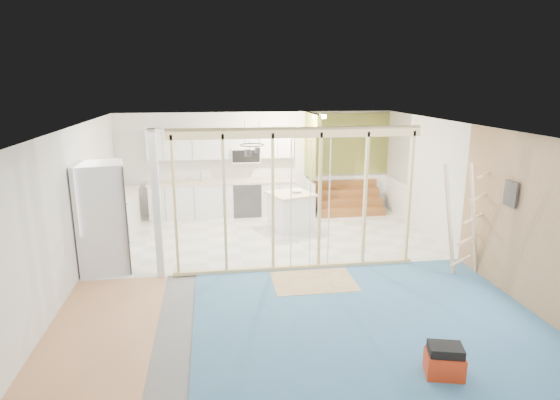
{
  "coord_description": "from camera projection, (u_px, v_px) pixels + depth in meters",
  "views": [
    {
      "loc": [
        -1.17,
        -7.85,
        3.35
      ],
      "look_at": [
        0.1,
        0.6,
        1.17
      ],
      "focal_mm": 30.0,
      "sensor_mm": 36.0,
      "label": 1
    }
  ],
  "objects": [
    {
      "name": "electrical_panel",
      "position": [
        511.0,
        194.0,
        7.26
      ],
      "size": [
        0.04,
        0.3,
        0.4
      ],
      "primitive_type": "cube",
      "color": "#3A3B40",
      "rests_on": "room"
    },
    {
      "name": "pot_rack",
      "position": [
        252.0,
        148.0,
        9.79
      ],
      "size": [
        0.52,
        0.52,
        0.72
      ],
      "color": "black",
      "rests_on": "room"
    },
    {
      "name": "fridge",
      "position": [
        102.0,
        218.0,
        8.33
      ],
      "size": [
        1.01,
        0.98,
        1.97
      ],
      "rotation": [
        0.0,
        0.0,
        0.2
      ],
      "color": "silver",
      "rests_on": "room"
    },
    {
      "name": "floor_overlays",
      "position": [
        283.0,
        268.0,
        8.58
      ],
      "size": [
        7.0,
        8.0,
        0.03
      ],
      "color": "silver",
      "rests_on": "room"
    },
    {
      "name": "base_cabinets",
      "position": [
        194.0,
        203.0,
        11.39
      ],
      "size": [
        4.45,
        2.24,
        0.93
      ],
      "color": "silver",
      "rests_on": "room"
    },
    {
      "name": "ceiling_light",
      "position": [
        320.0,
        117.0,
        10.96
      ],
      "size": [
        0.32,
        0.32,
        0.08
      ],
      "primitive_type": "cylinder",
      "color": "#FFEABF",
      "rests_on": "room"
    },
    {
      "name": "island",
      "position": [
        291.0,
        212.0,
        10.69
      ],
      "size": [
        1.16,
        1.16,
        0.89
      ],
      "rotation": [
        0.0,
        0.0,
        0.33
      ],
      "color": "white",
      "rests_on": "room"
    },
    {
      "name": "soap_bottle_b",
      "position": [
        286.0,
        176.0,
        11.8
      ],
      "size": [
        0.1,
        0.1,
        0.18
      ],
      "primitive_type": "imported",
      "rotation": [
        0.0,
        0.0,
        -0.34
      ],
      "color": "silver",
      "rests_on": "base_cabinets"
    },
    {
      "name": "room",
      "position": [
        280.0,
        201.0,
        8.19
      ],
      "size": [
        7.01,
        8.01,
        2.61
      ],
      "color": "slate",
      "rests_on": "ground"
    },
    {
      "name": "toolbox",
      "position": [
        444.0,
        362.0,
        5.41
      ],
      "size": [
        0.49,
        0.42,
        0.4
      ],
      "rotation": [
        0.0,
        0.0,
        -0.27
      ],
      "color": "#B32D10",
      "rests_on": "room"
    },
    {
      "name": "sheathing_panel",
      "position": [
        537.0,
        227.0,
        6.78
      ],
      "size": [
        0.02,
        4.0,
        2.6
      ],
      "primitive_type": "cube",
      "color": "tan",
      "rests_on": "room"
    },
    {
      "name": "upper_cabinets",
      "position": [
        224.0,
        145.0,
        11.6
      ],
      "size": [
        3.6,
        0.41,
        0.85
      ],
      "color": "silver",
      "rests_on": "room"
    },
    {
      "name": "soap_bottle_a",
      "position": [
        202.0,
        175.0,
        11.67
      ],
      "size": [
        0.15,
        0.15,
        0.3
      ],
      "primitive_type": "imported",
      "rotation": [
        0.0,
        0.0,
        0.4
      ],
      "color": "silver",
      "rests_on": "base_cabinets"
    },
    {
      "name": "bowl",
      "position": [
        296.0,
        191.0,
        10.61
      ],
      "size": [
        0.28,
        0.28,
        0.06
      ],
      "primitive_type": "imported",
      "rotation": [
        0.0,
        0.0,
        -0.17
      ],
      "color": "silver",
      "rests_on": "island"
    },
    {
      "name": "stud_frame",
      "position": [
        267.0,
        187.0,
        8.1
      ],
      "size": [
        4.66,
        0.14,
        2.6
      ],
      "color": "#DED188",
      "rests_on": "room"
    },
    {
      "name": "green_partition",
      "position": [
        337.0,
        177.0,
        12.08
      ],
      "size": [
        2.25,
        1.51,
        2.6
      ],
      "color": "olive",
      "rests_on": "room"
    },
    {
      "name": "ladder",
      "position": [
        465.0,
        220.0,
        8.04
      ],
      "size": [
        1.07,
        0.2,
        2.02
      ],
      "rotation": [
        0.0,
        0.0,
        0.34
      ],
      "color": "#E4BB8B",
      "rests_on": "room"
    }
  ]
}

